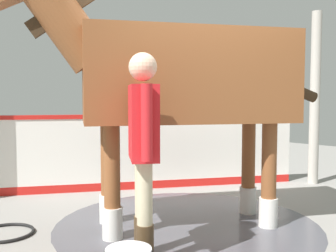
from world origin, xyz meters
name	(u,v)px	position (x,y,z in m)	size (l,w,h in m)	color
ground_plane	(205,225)	(0.00, 0.00, -0.01)	(16.00, 16.00, 0.02)	gray
wet_patch	(187,224)	(-0.16, 0.13, 0.00)	(2.89, 2.89, 0.00)	#4C4C54
barrier_wall	(155,154)	(0.80, 1.68, 0.53)	(3.89, 2.44, 1.15)	white
roof_post_far	(315,99)	(2.86, 0.13, 1.38)	(0.16, 0.16, 2.76)	#B7B2A8
horse	(176,79)	(-0.27, 0.19, 1.60)	(3.19, 2.19, 2.80)	brown
handler	(143,141)	(-1.13, -0.27, 1.04)	(0.48, 0.59, 1.77)	#47331E
hose_coil	(5,233)	(-1.72, 1.21, 0.02)	(0.58, 0.58, 0.03)	black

